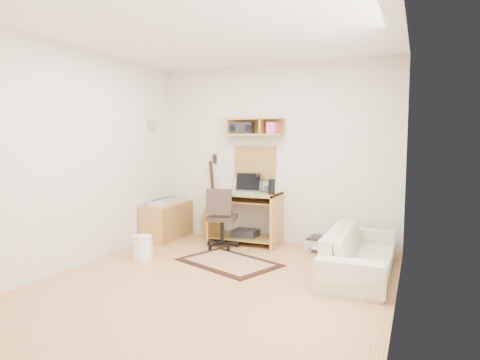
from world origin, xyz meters
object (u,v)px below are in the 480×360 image
at_px(desk, 245,218).
at_px(printer, 324,244).
at_px(sofa, 361,244).
at_px(cabinet, 167,221).
at_px(task_chair, 222,217).

height_order(desk, printer, desk).
relative_size(printer, sofa, 0.24).
xyz_separation_m(desk, sofa, (1.73, -0.79, -0.03)).
relative_size(desk, cabinet, 1.11).
bearing_deg(printer, sofa, -49.35).
distance_m(desk, task_chair, 0.42).
bearing_deg(task_chair, printer, 5.95).
height_order(task_chair, sofa, task_chair).
bearing_deg(sofa, task_chair, 77.74).
height_order(cabinet, sofa, sofa).
distance_m(desk, sofa, 1.90).
bearing_deg(cabinet, sofa, -11.72).
bearing_deg(task_chair, desk, 48.45).
xyz_separation_m(task_chair, sofa, (1.94, -0.42, -0.09)).
relative_size(desk, printer, 2.35).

